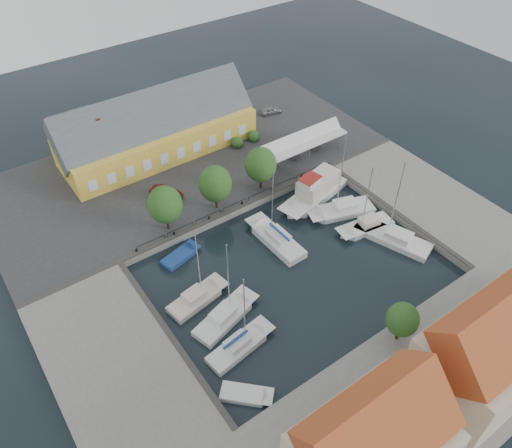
{
  "coord_description": "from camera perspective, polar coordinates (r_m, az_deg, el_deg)",
  "views": [
    {
      "loc": [
        -26.2,
        -31.08,
        43.11
      ],
      "look_at": [
        0.0,
        6.0,
        1.5
      ],
      "focal_mm": 35.0,
      "sensor_mm": 36.0,
      "label": 1
    }
  ],
  "objects": [
    {
      "name": "ground",
      "position": [
        59.25,
        3.36,
        -4.28
      ],
      "size": [
        140.0,
        140.0,
        0.0
      ],
      "primitive_type": "plane",
      "color": "black",
      "rests_on": "ground"
    },
    {
      "name": "north_quay",
      "position": [
        73.66,
        -7.71,
        6.74
      ],
      "size": [
        56.0,
        26.0,
        1.0
      ],
      "primitive_type": "cube",
      "color": "#2D2D30",
      "rests_on": "ground"
    },
    {
      "name": "west_quay",
      "position": [
        51.75,
        -15.52,
        -15.38
      ],
      "size": [
        12.0,
        24.0,
        1.0
      ],
      "primitive_type": "cube",
      "color": "slate",
      "rests_on": "ground"
    },
    {
      "name": "east_quay",
      "position": [
        70.6,
        18.68,
        2.78
      ],
      "size": [
        12.0,
        24.0,
        1.0
      ],
      "primitive_type": "cube",
      "color": "slate",
      "rests_on": "ground"
    },
    {
      "name": "south_bank",
      "position": [
        51.02,
        18.71,
        -17.85
      ],
      "size": [
        56.0,
        14.0,
        1.0
      ],
      "primitive_type": "cube",
      "color": "slate",
      "rests_on": "ground"
    },
    {
      "name": "quay_edge_fittings",
      "position": [
        61.15,
        0.69,
        -0.94
      ],
      "size": [
        56.0,
        24.72,
        0.4
      ],
      "color": "#383533",
      "rests_on": "north_quay"
    },
    {
      "name": "warehouse",
      "position": [
        74.74,
        -11.79,
        10.39
      ],
      "size": [
        28.56,
        14.0,
        9.55
      ],
      "color": "gold",
      "rests_on": "north_quay"
    },
    {
      "name": "tent_canopy",
      "position": [
        72.44,
        5.24,
        9.34
      ],
      "size": [
        14.0,
        4.0,
        2.83
      ],
      "color": "silver",
      "rests_on": "north_quay"
    },
    {
      "name": "quay_trees",
      "position": [
        62.47,
        -4.69,
        4.61
      ],
      "size": [
        18.2,
        4.2,
        6.3
      ],
      "color": "black",
      "rests_on": "north_quay"
    },
    {
      "name": "car_silver",
      "position": [
        83.95,
        1.69,
        12.85
      ],
      "size": [
        3.77,
        2.23,
        1.2
      ],
      "primitive_type": "imported",
      "rotation": [
        0.0,
        0.0,
        1.33
      ],
      "color": "#94969B",
      "rests_on": "north_quay"
    },
    {
      "name": "car_red",
      "position": [
        66.99,
        -10.23,
        3.56
      ],
      "size": [
        3.65,
        4.45,
        1.43
      ],
      "primitive_type": "imported",
      "rotation": [
        0.0,
        0.0,
        0.58
      ],
      "color": "#501512",
      "rests_on": "north_quay"
    },
    {
      "name": "center_sailboat",
      "position": [
        61.2,
        2.31,
        -1.84
      ],
      "size": [
        2.98,
        9.33,
        12.64
      ],
      "color": "silver",
      "rests_on": "ground"
    },
    {
      "name": "trawler",
      "position": [
        67.68,
        6.79,
        3.7
      ],
      "size": [
        11.87,
        5.95,
        5.0
      ],
      "color": "silver",
      "rests_on": "ground"
    },
    {
      "name": "east_boat_a",
      "position": [
        66.31,
        9.8,
        1.51
      ],
      "size": [
        9.35,
        5.51,
        12.6
      ],
      "color": "silver",
      "rests_on": "ground"
    },
    {
      "name": "east_boat_b",
      "position": [
        64.5,
        12.46,
        -0.36
      ],
      "size": [
        7.86,
        3.59,
        10.49
      ],
      "color": "silver",
      "rests_on": "ground"
    },
    {
      "name": "east_boat_c",
      "position": [
        63.69,
        15.55,
        -1.72
      ],
      "size": [
        5.97,
        9.89,
        12.05
      ],
      "color": "silver",
      "rests_on": "ground"
    },
    {
      "name": "west_boat_b",
      "position": [
        55.43,
        -6.77,
        -8.54
      ],
      "size": [
        7.5,
        3.67,
        10.04
      ],
      "color": "beige",
      "rests_on": "ground"
    },
    {
      "name": "west_boat_c",
      "position": [
        53.65,
        -3.55,
        -10.62
      ],
      "size": [
        8.47,
        4.76,
        11.07
      ],
      "color": "silver",
      "rests_on": "ground"
    },
    {
      "name": "west_boat_d",
      "position": [
        51.5,
        -1.91,
        -13.82
      ],
      "size": [
        7.93,
        3.38,
        10.42
      ],
      "color": "silver",
      "rests_on": "ground"
    },
    {
      "name": "launch_sw",
      "position": [
        48.96,
        -1.2,
        -18.99
      ],
      "size": [
        4.81,
        4.78,
        0.98
      ],
      "color": "silver",
      "rests_on": "ground"
    },
    {
      "name": "launch_nw",
      "position": [
        60.22,
        -8.65,
        -3.72
      ],
      "size": [
        5.31,
        3.14,
        0.88
      ],
      "color": "navy",
      "rests_on": "ground"
    },
    {
      "name": "townhouses",
      "position": [
        47.36,
        23.78,
        -14.92
      ],
      "size": [
        36.3,
        8.5,
        12.0
      ],
      "color": "beige",
      "rests_on": "south_bank"
    }
  ]
}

